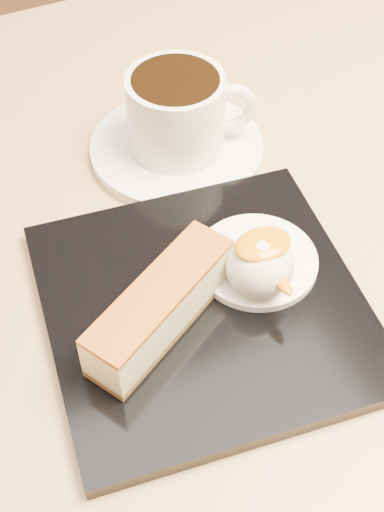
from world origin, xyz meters
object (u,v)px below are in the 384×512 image
dessert_plate (204,306)px  saucer (177,148)px  table (202,364)px  cheesecake (161,307)px  ice_cream_scoop (260,266)px  coffee_cup (178,111)px

dessert_plate → saucer: (0.05, 0.16, -0.00)m
saucer → table: bearing=-104.4°
table → cheesecake: (-0.06, -0.05, 0.19)m
cheesecake → ice_cream_scoop: 0.08m
saucer → ice_cream_scoop: bearing=-94.6°
ice_cream_scoop → coffee_cup: size_ratio=0.44×
ice_cream_scoop → coffee_cup: 0.17m
coffee_cup → saucer: bearing=180.0°
table → dessert_plate: 0.17m
saucer → coffee_cup: 0.04m
dessert_plate → saucer: 0.17m
cheesecake → ice_cream_scoop: ice_cream_scoop is taller
cheesecake → saucer: (0.09, 0.17, -0.03)m
table → saucer: (0.03, 0.12, 0.16)m
table → dessert_plate: (-0.02, -0.05, 0.16)m
dessert_plate → coffee_cup: coffee_cup is taller
saucer → coffee_cup: size_ratio=1.39×
table → dessert_plate: size_ratio=3.64×
dessert_plate → ice_cream_scoop: ice_cream_scoop is taller
ice_cream_scoop → coffee_cup: (0.02, 0.17, 0.01)m
ice_cream_scoop → coffee_cup: bearing=84.7°
table → coffee_cup: coffee_cup is taller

